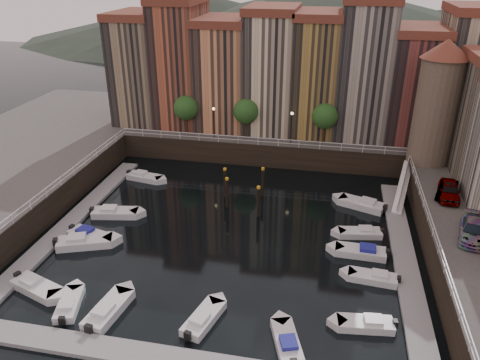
% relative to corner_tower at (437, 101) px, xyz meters
% --- Properties ---
extents(ground, '(200.00, 200.00, 0.00)m').
position_rel_corner_tower_xyz_m(ground, '(-20.00, -14.50, -10.19)').
color(ground, black).
rests_on(ground, ground).
extents(quay_far, '(80.00, 20.00, 3.00)m').
position_rel_corner_tower_xyz_m(quay_far, '(-20.00, 11.50, -8.69)').
color(quay_far, black).
rests_on(quay_far, ground).
extents(dock_left, '(2.00, 28.00, 0.35)m').
position_rel_corner_tower_xyz_m(dock_left, '(-36.20, -15.50, -10.02)').
color(dock_left, gray).
rests_on(dock_left, ground).
extents(dock_right, '(2.00, 28.00, 0.35)m').
position_rel_corner_tower_xyz_m(dock_right, '(-3.80, -15.50, -10.02)').
color(dock_right, gray).
rests_on(dock_right, ground).
extents(dock_near, '(30.00, 2.00, 0.35)m').
position_rel_corner_tower_xyz_m(dock_near, '(-20.00, -31.50, -10.02)').
color(dock_near, gray).
rests_on(dock_near, ground).
extents(mountains, '(145.00, 100.00, 18.00)m').
position_rel_corner_tower_xyz_m(mountains, '(-18.28, 95.50, -2.28)').
color(mountains, '#2D382D').
rests_on(mountains, ground).
extents(far_terrace, '(48.70, 10.30, 17.50)m').
position_rel_corner_tower_xyz_m(far_terrace, '(-16.69, 9.00, 0.76)').
color(far_terrace, '#877256').
rests_on(far_terrace, quay_far).
extents(corner_tower, '(5.20, 5.20, 13.80)m').
position_rel_corner_tower_xyz_m(corner_tower, '(0.00, 0.00, 0.00)').
color(corner_tower, '#6B5B4C').
rests_on(corner_tower, quay_right).
extents(promenade_trees, '(21.20, 3.20, 5.20)m').
position_rel_corner_tower_xyz_m(promenade_trees, '(-21.33, 3.70, -3.61)').
color(promenade_trees, black).
rests_on(promenade_trees, quay_far).
extents(street_lamps, '(10.36, 0.36, 4.18)m').
position_rel_corner_tower_xyz_m(street_lamps, '(-21.00, 2.70, -4.30)').
color(street_lamps, black).
rests_on(street_lamps, quay_far).
extents(railings, '(36.08, 34.04, 0.52)m').
position_rel_corner_tower_xyz_m(railings, '(-20.00, -9.62, -6.41)').
color(railings, white).
rests_on(railings, ground).
extents(gangway, '(2.78, 8.32, 3.73)m').
position_rel_corner_tower_xyz_m(gangway, '(-2.90, -4.50, -8.28)').
color(gangway, white).
rests_on(gangway, ground).
extents(mooring_pilings, '(4.73, 5.04, 3.78)m').
position_rel_corner_tower_xyz_m(mooring_pilings, '(-19.89, -8.74, -8.54)').
color(mooring_pilings, black).
rests_on(mooring_pilings, ground).
extents(boat_left_0, '(4.90, 3.15, 1.10)m').
position_rel_corner_tower_xyz_m(boat_left_0, '(-33.39, -26.63, -9.82)').
color(boat_left_0, silver).
rests_on(boat_left_0, ground).
extents(boat_left_1, '(5.37, 3.56, 1.21)m').
position_rel_corner_tower_xyz_m(boat_left_1, '(-32.86, -19.88, -9.79)').
color(boat_left_1, silver).
rests_on(boat_left_1, ground).
extents(boat_left_2, '(4.83, 2.80, 1.08)m').
position_rel_corner_tower_xyz_m(boat_left_2, '(-32.91, -18.61, -9.83)').
color(boat_left_2, silver).
rests_on(boat_left_2, ground).
extents(boat_left_3, '(5.08, 2.61, 1.14)m').
position_rel_corner_tower_xyz_m(boat_left_3, '(-32.50, -14.08, -9.81)').
color(boat_left_3, silver).
rests_on(boat_left_3, ground).
extents(boat_left_4, '(4.74, 2.40, 1.06)m').
position_rel_corner_tower_xyz_m(boat_left_4, '(-32.84, -5.11, -9.84)').
color(boat_left_4, silver).
rests_on(boat_left_4, ground).
extents(boat_right_0, '(4.35, 2.00, 0.98)m').
position_rel_corner_tower_xyz_m(boat_right_0, '(-7.45, -25.66, -9.86)').
color(boat_right_0, silver).
rests_on(boat_right_0, ground).
extents(boat_right_1, '(4.29, 1.89, 0.97)m').
position_rel_corner_tower_xyz_m(boat_right_1, '(-6.65, -19.92, -9.87)').
color(boat_right_1, silver).
rests_on(boat_right_1, ground).
extents(boat_right_2, '(4.78, 1.89, 1.09)m').
position_rel_corner_tower_xyz_m(boat_right_2, '(-7.51, -16.31, -9.83)').
color(boat_right_2, silver).
rests_on(boat_right_2, ground).
extents(boat_right_3, '(4.42, 2.22, 0.99)m').
position_rel_corner_tower_xyz_m(boat_right_3, '(-7.47, -12.96, -9.86)').
color(boat_right_3, silver).
rests_on(boat_right_3, ground).
extents(boat_right_4, '(5.21, 3.47, 1.18)m').
position_rel_corner_tower_xyz_m(boat_right_4, '(-7.13, -7.09, -9.80)').
color(boat_right_4, silver).
rests_on(boat_right_4, ground).
extents(boat_near_0, '(2.55, 4.30, 0.96)m').
position_rel_corner_tower_xyz_m(boat_near_0, '(-29.69, -28.00, -9.87)').
color(boat_near_0, silver).
rests_on(boat_near_0, ground).
extents(boat_near_1, '(2.43, 5.08, 1.14)m').
position_rel_corner_tower_xyz_m(boat_near_1, '(-26.45, -28.10, -9.81)').
color(boat_near_1, silver).
rests_on(boat_near_1, ground).
extents(boat_near_2, '(2.66, 4.59, 1.03)m').
position_rel_corner_tower_xyz_m(boat_near_2, '(-19.21, -27.53, -9.85)').
color(boat_near_2, silver).
rests_on(boat_near_2, ground).
extents(boat_near_3, '(2.78, 4.45, 1.00)m').
position_rel_corner_tower_xyz_m(boat_near_3, '(-12.92, -28.59, -9.86)').
color(boat_near_3, silver).
rests_on(boat_near_3, ground).
extents(car_a, '(2.41, 4.83, 1.58)m').
position_rel_corner_tower_xyz_m(car_a, '(0.61, -9.24, -6.40)').
color(car_a, gray).
rests_on(car_a, quay_right).
extents(car_b, '(2.79, 4.44, 1.38)m').
position_rel_corner_tower_xyz_m(car_b, '(0.50, -8.87, -6.50)').
color(car_b, gray).
rests_on(car_b, quay_right).
extents(car_c, '(3.20, 5.39, 1.46)m').
position_rel_corner_tower_xyz_m(car_c, '(1.13, -16.54, -6.46)').
color(car_c, gray).
rests_on(car_c, quay_right).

